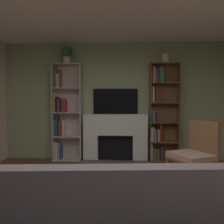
{
  "coord_description": "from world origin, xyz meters",
  "views": [
    {
      "loc": [
        0.18,
        -2.72,
        1.39
      ],
      "look_at": [
        0.0,
        1.2,
        1.2
      ],
      "focal_mm": 39.41,
      "sensor_mm": 36.0,
      "label": 1
    }
  ],
  "objects_px": {
    "fireplace": "(115,136)",
    "bookshelf_left": "(64,114)",
    "potted_plant": "(67,54)",
    "bookshelf_right": "(160,113)",
    "vase_with_flowers": "(165,58)",
    "tv": "(116,101)",
    "armchair": "(196,152)"
  },
  "relations": [
    {
      "from": "fireplace",
      "to": "bookshelf_right",
      "type": "distance_m",
      "value": 1.16
    },
    {
      "from": "tv",
      "to": "bookshelf_right",
      "type": "xyz_separation_m",
      "value": [
        1.03,
        -0.07,
        -0.26
      ]
    },
    {
      "from": "tv",
      "to": "potted_plant",
      "type": "xyz_separation_m",
      "value": [
        -1.1,
        -0.12,
        1.07
      ]
    },
    {
      "from": "bookshelf_left",
      "to": "potted_plant",
      "type": "xyz_separation_m",
      "value": [
        0.09,
        -0.04,
        1.35
      ]
    },
    {
      "from": "tv",
      "to": "bookshelf_right",
      "type": "distance_m",
      "value": 1.06
    },
    {
      "from": "potted_plant",
      "to": "armchair",
      "type": "xyz_separation_m",
      "value": [
        2.47,
        -1.54,
        -1.88
      ]
    },
    {
      "from": "tv",
      "to": "potted_plant",
      "type": "height_order",
      "value": "potted_plant"
    },
    {
      "from": "bookshelf_right",
      "to": "tv",
      "type": "bearing_deg",
      "value": 176.05
    },
    {
      "from": "armchair",
      "to": "bookshelf_left",
      "type": "bearing_deg",
      "value": 148.24
    },
    {
      "from": "tv",
      "to": "vase_with_flowers",
      "type": "height_order",
      "value": "vase_with_flowers"
    },
    {
      "from": "tv",
      "to": "bookshelf_left",
      "type": "distance_m",
      "value": 1.23
    },
    {
      "from": "fireplace",
      "to": "potted_plant",
      "type": "xyz_separation_m",
      "value": [
        -1.1,
        -0.03,
        1.86
      ]
    },
    {
      "from": "tv",
      "to": "bookshelf_left",
      "type": "bearing_deg",
      "value": -176.24
    },
    {
      "from": "potted_plant",
      "to": "vase_with_flowers",
      "type": "relative_size",
      "value": 0.99
    },
    {
      "from": "tv",
      "to": "potted_plant",
      "type": "distance_m",
      "value": 1.54
    },
    {
      "from": "tv",
      "to": "vase_with_flowers",
      "type": "bearing_deg",
      "value": -6.17
    },
    {
      "from": "potted_plant",
      "to": "vase_with_flowers",
      "type": "bearing_deg",
      "value": 0.02
    },
    {
      "from": "bookshelf_left",
      "to": "vase_with_flowers",
      "type": "xyz_separation_m",
      "value": [
        2.3,
        -0.04,
        1.26
      ]
    },
    {
      "from": "bookshelf_left",
      "to": "bookshelf_right",
      "type": "bearing_deg",
      "value": 0.19
    },
    {
      "from": "armchair",
      "to": "tv",
      "type": "bearing_deg",
      "value": 129.37
    },
    {
      "from": "bookshelf_left",
      "to": "bookshelf_right",
      "type": "distance_m",
      "value": 2.22
    },
    {
      "from": "fireplace",
      "to": "tv",
      "type": "xyz_separation_m",
      "value": [
        0.0,
        0.09,
        0.79
      ]
    },
    {
      "from": "bookshelf_right",
      "to": "potted_plant",
      "type": "bearing_deg",
      "value": -178.68
    },
    {
      "from": "bookshelf_left",
      "to": "vase_with_flowers",
      "type": "bearing_deg",
      "value": -1.02
    },
    {
      "from": "bookshelf_left",
      "to": "potted_plant",
      "type": "bearing_deg",
      "value": -24.96
    },
    {
      "from": "potted_plant",
      "to": "bookshelf_left",
      "type": "bearing_deg",
      "value": 155.04
    },
    {
      "from": "fireplace",
      "to": "potted_plant",
      "type": "height_order",
      "value": "potted_plant"
    },
    {
      "from": "fireplace",
      "to": "bookshelf_left",
      "type": "bearing_deg",
      "value": 179.33
    },
    {
      "from": "bookshelf_right",
      "to": "vase_with_flowers",
      "type": "bearing_deg",
      "value": -32.11
    },
    {
      "from": "bookshelf_right",
      "to": "vase_with_flowers",
      "type": "distance_m",
      "value": 1.24
    },
    {
      "from": "bookshelf_left",
      "to": "bookshelf_right",
      "type": "xyz_separation_m",
      "value": [
        2.22,
        0.01,
        0.02
      ]
    },
    {
      "from": "bookshelf_right",
      "to": "vase_with_flowers",
      "type": "xyz_separation_m",
      "value": [
        0.08,
        -0.05,
        1.24
      ]
    }
  ]
}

